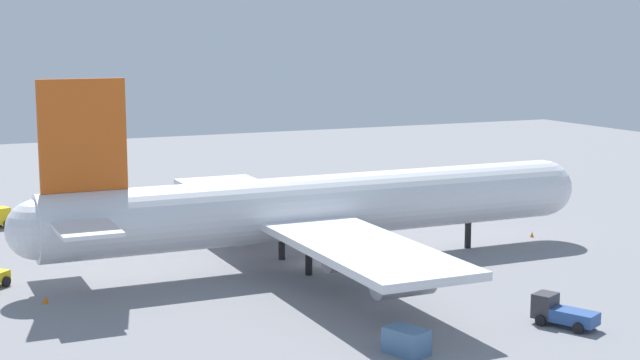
# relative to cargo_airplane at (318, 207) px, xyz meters

# --- Properties ---
(ground_plane) EXTENTS (245.42, 245.42, 0.00)m
(ground_plane) POSITION_rel_cargo_airplane_xyz_m (0.20, 0.00, -5.89)
(ground_plane) COLOR gray
(cargo_airplane) EXTENTS (61.35, 54.77, 19.29)m
(cargo_airplane) POSITION_rel_cargo_airplane_xyz_m (0.00, 0.00, 0.00)
(cargo_airplane) COLOR silver
(cargo_airplane) RESTS_ON ground_plane
(baggage_tug) EXTENTS (4.01, 5.50, 2.43)m
(baggage_tug) POSITION_rel_cargo_airplane_xyz_m (9.38, -26.63, -4.75)
(baggage_tug) COLOR #333338
(baggage_tug) RESTS_ON ground_plane
(fuel_truck) EXTENTS (4.65, 3.55, 2.49)m
(fuel_truck) POSITION_rel_cargo_airplane_xyz_m (-26.21, 32.89, -4.71)
(fuel_truck) COLOR yellow
(fuel_truck) RESTS_ON ground_plane
(maintenance_van) EXTENTS (3.99, 4.57, 2.45)m
(maintenance_van) POSITION_rel_cargo_airplane_xyz_m (-18.40, 36.32, -4.78)
(maintenance_van) COLOR silver
(maintenance_van) RESTS_ON ground_plane
(cargo_container_aft) EXTENTS (3.01, 3.67, 1.94)m
(cargo_container_aft) POSITION_rel_cargo_airplane_xyz_m (-5.28, -27.39, -4.92)
(cargo_container_aft) COLOR #4C729E
(cargo_container_aft) RESTS_ON ground_plane
(safety_cone_nose) EXTENTS (0.44, 0.44, 0.63)m
(safety_cone_nose) POSITION_rel_cargo_airplane_xyz_m (27.81, 1.61, -5.57)
(safety_cone_nose) COLOR orange
(safety_cone_nose) RESTS_ON ground_plane
(safety_cone_tail) EXTENTS (0.48, 0.48, 0.68)m
(safety_cone_tail) POSITION_rel_cargo_airplane_xyz_m (-27.41, -2.96, -5.55)
(safety_cone_tail) COLOR orange
(safety_cone_tail) RESTS_ON ground_plane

